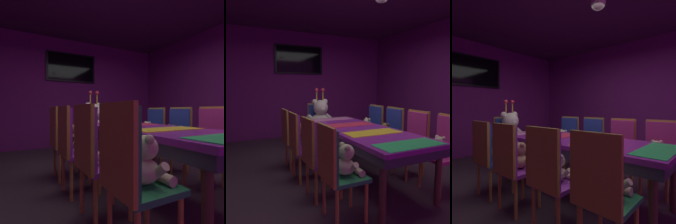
# 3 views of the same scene
# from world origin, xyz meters

# --- Properties ---
(ground_plane) EXTENTS (7.90, 7.90, 0.00)m
(ground_plane) POSITION_xyz_m (0.00, 0.00, 0.00)
(ground_plane) COLOR #3F2D38
(wall_back) EXTENTS (5.20, 0.12, 2.80)m
(wall_back) POSITION_xyz_m (0.00, 3.20, 1.40)
(wall_back) COLOR #721E72
(wall_back) RESTS_ON ground_plane
(wall_right) EXTENTS (0.12, 6.40, 2.80)m
(wall_right) POSITION_xyz_m (2.60, 0.00, 1.40)
(wall_right) COLOR #721E72
(wall_right) RESTS_ON ground_plane
(banquet_table) EXTENTS (0.90, 2.38, 0.75)m
(banquet_table) POSITION_xyz_m (0.00, 0.00, 0.65)
(banquet_table) COLOR purple
(banquet_table) RESTS_ON ground_plane
(chair_left_0) EXTENTS (0.42, 0.41, 0.98)m
(chair_left_0) POSITION_xyz_m (-0.80, -0.83, 0.60)
(chair_left_0) COLOR #268C4C
(chair_left_0) RESTS_ON ground_plane
(teddy_left_0) EXTENTS (0.27, 0.35, 0.33)m
(teddy_left_0) POSITION_xyz_m (-0.65, -0.83, 0.60)
(teddy_left_0) COLOR beige
(teddy_left_0) RESTS_ON chair_left_0
(chair_left_1) EXTENTS (0.42, 0.41, 0.98)m
(chair_left_1) POSITION_xyz_m (-0.82, -0.30, 0.60)
(chair_left_1) COLOR purple
(chair_left_1) RESTS_ON ground_plane
(teddy_left_1) EXTENTS (0.21, 0.27, 0.26)m
(teddy_left_1) POSITION_xyz_m (-0.67, -0.30, 0.57)
(teddy_left_1) COLOR beige
(teddy_left_1) RESTS_ON chair_left_1
(chair_left_2) EXTENTS (0.42, 0.41, 0.98)m
(chair_left_2) POSITION_xyz_m (-0.84, 0.28, 0.60)
(chair_left_2) COLOR purple
(chair_left_2) RESTS_ON ground_plane
(teddy_left_2) EXTENTS (0.25, 0.32, 0.31)m
(teddy_left_2) POSITION_xyz_m (-0.69, 0.28, 0.59)
(teddy_left_2) COLOR tan
(teddy_left_2) RESTS_ON chair_left_2
(chair_left_3) EXTENTS (0.42, 0.41, 0.98)m
(chair_left_3) POSITION_xyz_m (-0.83, 0.82, 0.60)
(chair_left_3) COLOR #2D47B2
(chair_left_3) RESTS_ON ground_plane
(teddy_left_3) EXTENTS (0.25, 0.32, 0.31)m
(teddy_left_3) POSITION_xyz_m (-0.69, 0.82, 0.59)
(teddy_left_3) COLOR brown
(teddy_left_3) RESTS_ON chair_left_3
(chair_right_0) EXTENTS (0.42, 0.41, 0.98)m
(chair_right_0) POSITION_xyz_m (0.83, -0.81, 0.60)
(chair_right_0) COLOR #CC338C
(chair_right_0) RESTS_ON ground_plane
(teddy_right_0) EXTENTS (0.22, 0.28, 0.27)m
(teddy_right_0) POSITION_xyz_m (0.69, -0.81, 0.57)
(teddy_right_0) COLOR beige
(teddy_right_0) RESTS_ON chair_right_0
(chair_right_1) EXTENTS (0.42, 0.41, 0.98)m
(chair_right_1) POSITION_xyz_m (0.81, -0.26, 0.60)
(chair_right_1) COLOR #CC338C
(chair_right_1) RESTS_ON ground_plane
(chair_right_2) EXTENTS (0.42, 0.41, 0.98)m
(chair_right_2) POSITION_xyz_m (0.84, 0.31, 0.60)
(chair_right_2) COLOR #2D47B2
(chair_right_2) RESTS_ON ground_plane
(teddy_right_2) EXTENTS (0.22, 0.28, 0.26)m
(teddy_right_2) POSITION_xyz_m (0.69, 0.31, 0.57)
(teddy_right_2) COLOR brown
(teddy_right_2) RESTS_ON chair_right_2
(chair_right_3) EXTENTS (0.42, 0.41, 0.98)m
(chair_right_3) POSITION_xyz_m (0.81, 0.84, 0.60)
(chair_right_3) COLOR #2D47B2
(chair_right_3) RESTS_ON ground_plane
(teddy_right_3) EXTENTS (0.23, 0.30, 0.29)m
(teddy_right_3) POSITION_xyz_m (0.67, 0.84, 0.58)
(teddy_right_3) COLOR beige
(teddy_right_3) RESTS_ON chair_right_3
(throne_chair) EXTENTS (0.41, 0.42, 0.98)m
(throne_chair) POSITION_xyz_m (0.00, 1.73, 0.60)
(throne_chair) COLOR #2D47B2
(throne_chair) RESTS_ON ground_plane
(king_teddy_bear) EXTENTS (0.66, 0.51, 0.85)m
(king_teddy_bear) POSITION_xyz_m (0.00, 1.57, 0.73)
(king_teddy_bear) COLOR silver
(king_teddy_bear) RESTS_ON throne_chair
(wall_tv) EXTENTS (1.28, 0.06, 0.74)m
(wall_tv) POSITION_xyz_m (0.00, 3.11, 2.05)
(wall_tv) COLOR black
(pendant_light) EXTENTS (0.20, 0.20, 0.20)m
(pendant_light) POSITION_xyz_m (0.19, -0.21, 2.55)
(pendant_light) COLOR white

